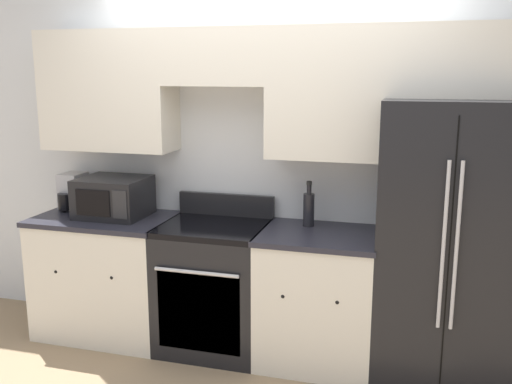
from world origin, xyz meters
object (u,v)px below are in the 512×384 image
refrigerator (446,243)px  bottle (309,208)px  oven_range (214,286)px  microwave (114,197)px

refrigerator → bottle: bearing=172.5°
oven_range → refrigerator: (1.53, 0.04, 0.43)m
oven_range → microwave: microwave is taller
microwave → bottle: 1.42m
refrigerator → microwave: (-2.31, -0.00, 0.15)m
oven_range → refrigerator: 1.59m
refrigerator → microwave: refrigerator is taller
microwave → refrigerator: bearing=0.0°
refrigerator → bottle: refrigerator is taller
bottle → oven_range: bearing=-166.4°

